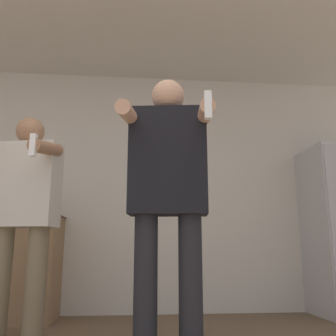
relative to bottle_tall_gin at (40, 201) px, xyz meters
The scene contains 4 objects.
wall_back 0.70m from the bottle_tall_gin, 33.66° to the left, with size 7.00×0.06×2.55m.
bottle_tall_gin is the anchor object (origin of this frame).
person_woman_foreground 1.86m from the bottle_tall_gin, 54.96° to the right, with size 0.55×0.56×1.63m.
person_man_side 0.99m from the bottle_tall_gin, 82.74° to the right, with size 0.58×0.56×1.56m.
Camera 1 is at (0.31, -1.19, 0.63)m, focal length 40.00 mm.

